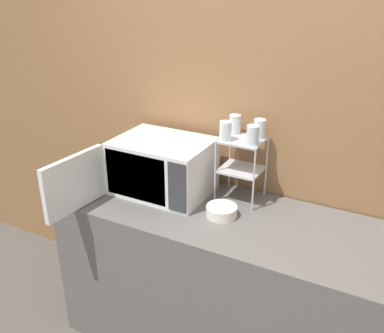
{
  "coord_description": "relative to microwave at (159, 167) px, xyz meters",
  "views": [
    {
      "loc": [
        0.74,
        -1.48,
        2.07
      ],
      "look_at": [
        -0.24,
        0.37,
        1.13
      ],
      "focal_mm": 40.0,
      "sensor_mm": 36.0,
      "label": 1
    }
  ],
  "objects": [
    {
      "name": "wall_back",
      "position": [
        0.47,
        0.31,
        0.23
      ],
      "size": [
        8.0,
        0.06,
        2.6
      ],
      "color": "olive",
      "rests_on": "ground_plane"
    },
    {
      "name": "counter",
      "position": [
        0.47,
        -0.06,
        -0.61
      ],
      "size": [
        1.87,
        0.67,
        0.92
      ],
      "color": "#595654",
      "rests_on": "ground_plane"
    },
    {
      "name": "microwave",
      "position": [
        0.0,
        0.0,
        0.0
      ],
      "size": [
        0.6,
        0.81,
        0.31
      ],
      "color": "silver",
      "rests_on": "counter"
    },
    {
      "name": "dish_rack",
      "position": [
        0.45,
        0.14,
        0.1
      ],
      "size": [
        0.23,
        0.21,
        0.36
      ],
      "color": "#B2B2B7",
      "rests_on": "counter"
    },
    {
      "name": "glass_front_left",
      "position": [
        0.37,
        0.08,
        0.25
      ],
      "size": [
        0.06,
        0.06,
        0.1
      ],
      "color": "silver",
      "rests_on": "dish_rack"
    },
    {
      "name": "glass_back_right",
      "position": [
        0.52,
        0.2,
        0.25
      ],
      "size": [
        0.06,
        0.06,
        0.1
      ],
      "color": "silver",
      "rests_on": "dish_rack"
    },
    {
      "name": "glass_front_right",
      "position": [
        0.52,
        0.09,
        0.25
      ],
      "size": [
        0.06,
        0.06,
        0.1
      ],
      "color": "silver",
      "rests_on": "dish_rack"
    },
    {
      "name": "glass_back_left",
      "position": [
        0.37,
        0.21,
        0.25
      ],
      "size": [
        0.06,
        0.06,
        0.1
      ],
      "color": "silver",
      "rests_on": "dish_rack"
    },
    {
      "name": "bowl",
      "position": [
        0.43,
        -0.08,
        -0.13
      ],
      "size": [
        0.16,
        0.16,
        0.06
      ],
      "color": "silver",
      "rests_on": "counter"
    }
  ]
}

